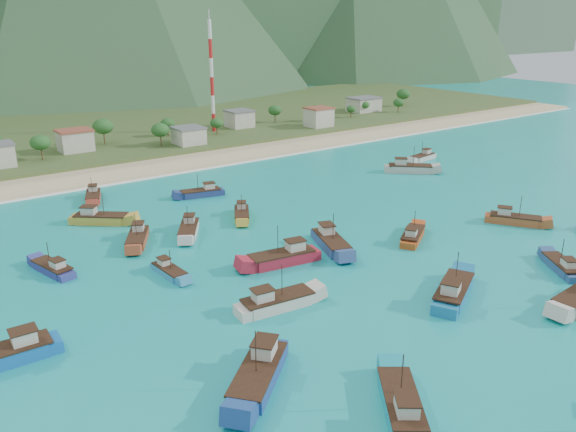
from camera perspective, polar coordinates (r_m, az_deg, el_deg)
ground at (r=91.64m, az=4.07°, el=-5.42°), size 600.00×600.00×0.00m
beach at (r=156.99m, az=-14.79°, el=4.60°), size 400.00×18.00×1.20m
land at (r=213.84m, az=-20.96°, el=7.79°), size 400.00×110.00×2.40m
surf_line at (r=148.43m, az=-13.42°, el=3.87°), size 400.00×2.50×0.08m
village at (r=181.17m, az=-15.70°, el=7.95°), size 217.39×26.99×7.28m
vegetation at (r=175.43m, az=-20.39°, el=7.28°), size 274.01×25.65×8.24m
radio_tower at (r=195.67m, az=-7.75°, el=13.82°), size 1.20×1.20×36.67m
boat_0 at (r=97.55m, az=-22.77°, el=-5.01°), size 5.05×9.67×5.48m
boat_1 at (r=79.41m, az=-1.19°, el=-8.82°), size 11.90×4.70×6.85m
boat_3 at (r=75.75m, az=-26.71°, el=-12.58°), size 12.08×3.81×7.10m
boat_5 at (r=119.76m, az=21.97°, el=-0.38°), size 8.51×10.69×6.33m
boat_6 at (r=117.36m, az=-18.53°, el=-0.30°), size 11.03×9.96×6.80m
boat_7 at (r=166.86m, az=13.54°, el=5.79°), size 10.24×4.54×5.84m
boat_11 at (r=152.11m, az=12.20°, el=4.71°), size 11.67×11.11×7.35m
boat_12 at (r=93.14m, az=-0.50°, el=-4.31°), size 12.79×5.51×7.31m
boat_13 at (r=107.55m, az=-10.04°, el=-1.42°), size 8.12×10.39×6.12m
boat_14 at (r=85.33m, az=16.43°, el=-7.49°), size 12.87×8.99×7.41m
boat_15 at (r=91.32m, az=-11.98°, el=-5.58°), size 3.05×8.40×4.87m
boat_17 at (r=114.78m, az=-4.72°, el=0.12°), size 7.26×9.59×5.61m
boat_19 at (r=129.90m, az=-8.77°, el=2.29°), size 10.46×5.14×5.94m
boat_21 at (r=100.81m, az=26.07°, el=-4.70°), size 7.66×9.45×5.62m
boat_23 at (r=105.37m, az=-15.02°, el=-2.25°), size 7.72×10.57×6.14m
boat_24 at (r=99.69m, az=4.37°, el=-2.75°), size 7.45×12.61×7.16m
boat_25 at (r=105.40m, az=12.55°, el=-2.06°), size 9.97×7.71×5.86m
boat_29 at (r=61.84m, az=11.47°, el=-18.43°), size 9.65×11.39×6.87m
boat_30 at (r=133.25m, az=-19.17°, el=1.85°), size 6.07×10.18×5.78m
boat_32 at (r=64.97m, az=-2.97°, el=-15.79°), size 12.21×11.18×7.57m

